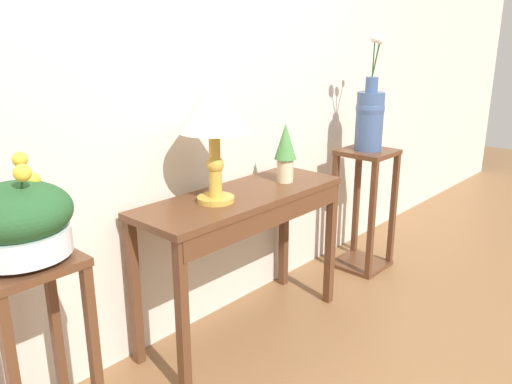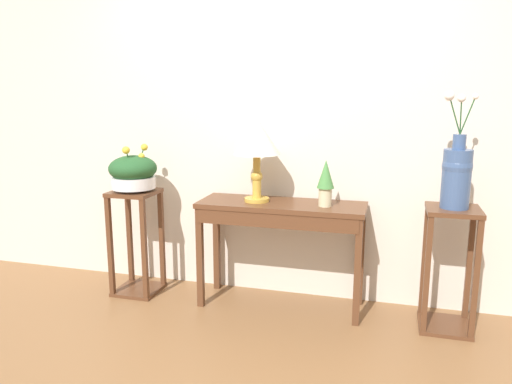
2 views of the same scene
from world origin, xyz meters
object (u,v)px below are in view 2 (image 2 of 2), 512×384
(table_lamp, at_px, (257,140))
(planter_bowl_wide_left, at_px, (133,172))
(console_table, at_px, (281,219))
(potted_plant_on_console, at_px, (326,181))
(pedestal_stand_left, at_px, (137,242))
(flower_vase_tall_right, at_px, (457,172))
(pedestal_stand_right, at_px, (449,269))

(table_lamp, bearing_deg, planter_bowl_wide_left, -176.66)
(console_table, distance_m, planter_bowl_wide_left, 1.18)
(potted_plant_on_console, xyz_separation_m, pedestal_stand_left, (-1.45, -0.03, -0.55))
(table_lamp, relative_size, planter_bowl_wide_left, 1.65)
(console_table, distance_m, potted_plant_on_console, 0.43)
(planter_bowl_wide_left, relative_size, flower_vase_tall_right, 0.49)
(table_lamp, relative_size, pedestal_stand_left, 0.73)
(pedestal_stand_right, bearing_deg, table_lamp, 177.71)
(pedestal_stand_left, bearing_deg, table_lamp, 3.34)
(planter_bowl_wide_left, bearing_deg, pedestal_stand_left, 176.64)
(potted_plant_on_console, height_order, flower_vase_tall_right, flower_vase_tall_right)
(potted_plant_on_console, bearing_deg, table_lamp, 177.03)
(pedestal_stand_right, bearing_deg, flower_vase_tall_right, -135.03)
(console_table, relative_size, planter_bowl_wide_left, 3.30)
(table_lamp, xyz_separation_m, potted_plant_on_console, (0.50, -0.03, -0.26))
(table_lamp, relative_size, potted_plant_on_console, 1.84)
(console_table, xyz_separation_m, planter_bowl_wide_left, (-1.14, -0.03, 0.29))
(pedestal_stand_right, bearing_deg, pedestal_stand_left, -179.92)
(potted_plant_on_console, relative_size, planter_bowl_wide_left, 0.90)
(console_table, height_order, potted_plant_on_console, potted_plant_on_console)
(console_table, height_order, planter_bowl_wide_left, planter_bowl_wide_left)
(potted_plant_on_console, bearing_deg, pedestal_stand_left, -178.81)
(console_table, xyz_separation_m, pedestal_stand_right, (1.14, -0.03, -0.25))
(potted_plant_on_console, relative_size, pedestal_stand_right, 0.39)
(pedestal_stand_left, height_order, flower_vase_tall_right, flower_vase_tall_right)
(pedestal_stand_left, bearing_deg, console_table, 1.61)
(pedestal_stand_right, relative_size, flower_vase_tall_right, 1.13)
(table_lamp, bearing_deg, potted_plant_on_console, -2.97)
(planter_bowl_wide_left, xyz_separation_m, flower_vase_tall_right, (2.27, 0.00, 0.10))
(potted_plant_on_console, distance_m, pedestal_stand_left, 1.55)
(planter_bowl_wide_left, bearing_deg, potted_plant_on_console, 1.19)
(pedestal_stand_left, distance_m, pedestal_stand_right, 2.28)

